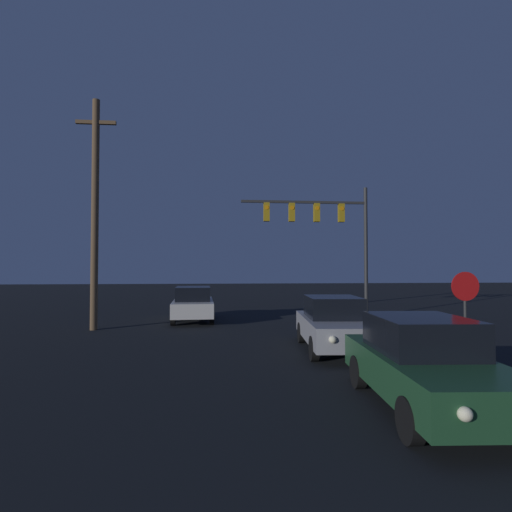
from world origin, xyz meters
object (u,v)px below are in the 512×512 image
at_px(car_near, 425,363).
at_px(car_far, 193,304).
at_px(car_mid, 334,324).
at_px(traffic_signal_mast, 326,225).
at_px(utility_pole, 95,210).
at_px(stop_sign, 465,301).

height_order(car_near, car_far, same).
distance_m(car_mid, traffic_signal_mast, 8.76).
height_order(car_mid, car_far, same).
xyz_separation_m(car_mid, utility_pole, (-8.19, 4.58, 3.88)).
bearing_deg(traffic_signal_mast, car_mid, -103.79).
bearing_deg(utility_pole, car_mid, -29.19).
height_order(car_far, traffic_signal_mast, traffic_signal_mast).
bearing_deg(traffic_signal_mast, car_far, -171.72).
relative_size(traffic_signal_mast, utility_pole, 0.71).
xyz_separation_m(car_near, utility_pole, (-8.35, 9.44, 3.88)).
xyz_separation_m(traffic_signal_mast, utility_pole, (-10.08, -3.12, 0.15)).
bearing_deg(car_far, car_mid, -58.91).
xyz_separation_m(car_mid, car_far, (-4.52, 6.76, 0.00)).
relative_size(car_far, utility_pole, 0.47).
relative_size(car_mid, traffic_signal_mast, 0.67).
bearing_deg(car_far, car_near, -70.75).
height_order(traffic_signal_mast, utility_pole, utility_pole).
height_order(car_mid, stop_sign, stop_sign).
xyz_separation_m(car_near, stop_sign, (2.38, 2.52, 0.83)).
bearing_deg(car_near, car_mid, -84.22).
bearing_deg(stop_sign, traffic_signal_mast, 93.74).
distance_m(traffic_signal_mast, utility_pole, 10.55).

